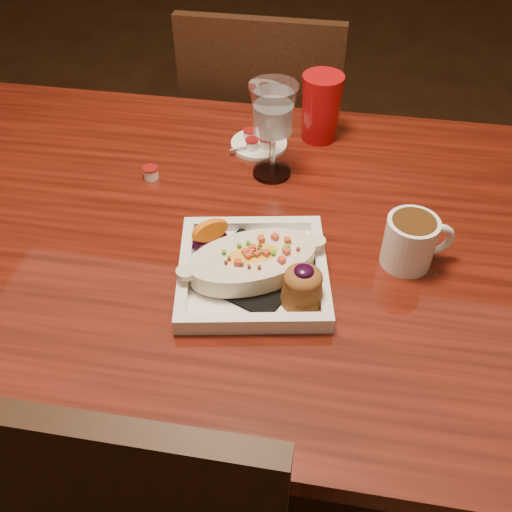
% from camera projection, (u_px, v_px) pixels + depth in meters
% --- Properties ---
extents(floor, '(7.00, 7.00, 0.00)m').
position_uv_depth(floor, '(228.00, 433.00, 1.56)').
color(floor, '#312010').
rests_on(floor, ground).
extents(table, '(1.50, 0.90, 0.75)m').
position_uv_depth(table, '(216.00, 263.00, 1.11)').
color(table, maroon).
rests_on(table, floor).
extents(chair_far, '(0.42, 0.42, 0.93)m').
position_uv_depth(chair_far, '(265.00, 149.00, 1.65)').
color(chair_far, black).
rests_on(chair_far, floor).
extents(plate, '(0.28, 0.28, 0.08)m').
position_uv_depth(plate, '(257.00, 267.00, 0.92)').
color(plate, white).
rests_on(plate, table).
extents(coffee_mug, '(0.12, 0.09, 0.09)m').
position_uv_depth(coffee_mug, '(412.00, 240.00, 0.94)').
color(coffee_mug, white).
rests_on(coffee_mug, table).
extents(goblet, '(0.09, 0.09, 0.19)m').
position_uv_depth(goblet, '(273.00, 115.00, 1.06)').
color(goblet, silver).
rests_on(goblet, table).
extents(saucer, '(0.12, 0.12, 0.08)m').
position_uv_depth(saucer, '(258.00, 142.00, 1.22)').
color(saucer, white).
rests_on(saucer, table).
extents(creamer_loose, '(0.03, 0.03, 0.02)m').
position_uv_depth(creamer_loose, '(151.00, 173.00, 1.14)').
color(creamer_loose, white).
rests_on(creamer_loose, table).
extents(red_tumbler, '(0.09, 0.09, 0.14)m').
position_uv_depth(red_tumbler, '(321.00, 108.00, 1.20)').
color(red_tumbler, '#B60D11').
rests_on(red_tumbler, table).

